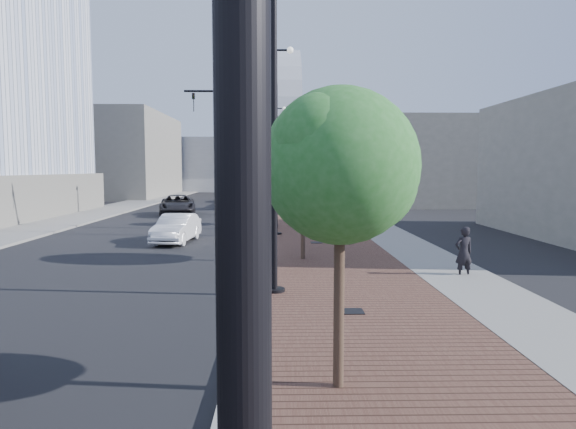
{
  "coord_description": "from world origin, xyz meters",
  "views": [
    {
      "loc": [
        0.7,
        -3.44,
        3.38
      ],
      "look_at": [
        1.0,
        12.0,
        2.0
      ],
      "focal_mm": 31.97,
      "sensor_mm": 36.0,
      "label": 1
    }
  ],
  "objects": [
    {
      "name": "sidewalk",
      "position": [
        3.5,
        40.0,
        0.06
      ],
      "size": [
        7.0,
        140.0,
        0.12
      ],
      "primitive_type": "cube",
      "color": "#4C2D23",
      "rests_on": "ground"
    },
    {
      "name": "concrete_strip",
      "position": [
        6.2,
        40.0,
        0.07
      ],
      "size": [
        2.4,
        140.0,
        0.13
      ],
      "primitive_type": "cube",
      "color": "slate",
      "rests_on": "ground"
    },
    {
      "name": "curb",
      "position": [
        0.0,
        40.0,
        0.07
      ],
      "size": [
        0.3,
        140.0,
        0.14
      ],
      "primitive_type": "cube",
      "color": "gray",
      "rests_on": "ground"
    },
    {
      "name": "west_sidewalk",
      "position": [
        -13.0,
        40.0,
        0.06
      ],
      "size": [
        4.0,
        140.0,
        0.12
      ],
      "primitive_type": "cube",
      "color": "slate",
      "rests_on": "ground"
    },
    {
      "name": "white_sedan",
      "position": [
        -3.98,
        20.08,
        0.65
      ],
      "size": [
        1.73,
        4.06,
        1.3
      ],
      "primitive_type": "imported",
      "rotation": [
        0.0,
        0.0,
        -0.09
      ],
      "color": "silver",
      "rests_on": "ground"
    },
    {
      "name": "dark_car_mid",
      "position": [
        -6.66,
        34.09,
        0.74
      ],
      "size": [
        3.39,
        5.69,
        1.48
      ],
      "primitive_type": "imported",
      "rotation": [
        0.0,
        0.0,
        0.18
      ],
      "color": "black",
      "rests_on": "ground"
    },
    {
      "name": "dark_car_far",
      "position": [
        -3.51,
        48.7,
        0.71
      ],
      "size": [
        2.71,
        5.15,
        1.42
      ],
      "primitive_type": "imported",
      "rotation": [
        0.0,
        0.0,
        0.15
      ],
      "color": "black",
      "rests_on": "ground"
    },
    {
      "name": "pedestrian",
      "position": [
        6.42,
        12.06,
        0.81
      ],
      "size": [
        0.66,
        0.51,
        1.61
      ],
      "primitive_type": "imported",
      "rotation": [
        0.0,
        0.0,
        3.37
      ],
      "color": "black",
      "rests_on": "ground"
    },
    {
      "name": "streetlight_1",
      "position": [
        0.49,
        10.0,
        4.34
      ],
      "size": [
        1.44,
        0.56,
        9.21
      ],
      "color": "black",
      "rests_on": "ground"
    },
    {
      "name": "streetlight_2",
      "position": [
        0.6,
        22.0,
        4.82
      ],
      "size": [
        1.72,
        0.56,
        9.28
      ],
      "color": "black",
      "rests_on": "ground"
    },
    {
      "name": "streetlight_3",
      "position": [
        0.49,
        34.0,
        4.34
      ],
      "size": [
        1.44,
        0.56,
        9.21
      ],
      "color": "black",
      "rests_on": "ground"
    },
    {
      "name": "streetlight_4",
      "position": [
        0.6,
        46.0,
        4.82
      ],
      "size": [
        1.72,
        0.56,
        9.28
      ],
      "color": "black",
      "rests_on": "ground"
    },
    {
      "name": "traffic_mast",
      "position": [
        -0.3,
        25.0,
        4.98
      ],
      "size": [
        5.09,
        0.2,
        8.0
      ],
      "color": "black",
      "rests_on": "ground"
    },
    {
      "name": "tree_0",
      "position": [
        1.65,
        4.02,
        3.41
      ],
      "size": [
        2.35,
        2.29,
        4.57
      ],
      "color": "#382619",
      "rests_on": "ground"
    },
    {
      "name": "tree_1",
      "position": [
        1.65,
        15.02,
        3.57
      ],
      "size": [
        2.66,
        2.66,
        4.91
      ],
      "color": "#382619",
      "rests_on": "ground"
    },
    {
      "name": "tree_2",
      "position": [
        1.65,
        27.02,
        3.79
      ],
      "size": [
        2.38,
        2.32,
        4.97
      ],
      "color": "#382619",
      "rests_on": "ground"
    },
    {
      "name": "tree_3",
      "position": [
        1.65,
        39.02,
        3.42
      ],
      "size": [
        2.86,
        2.86,
        4.86
      ],
      "color": "#382619",
      "rests_on": "ground"
    },
    {
      "name": "convention_center",
      "position": [
        -2.0,
        85.0,
        6.0
      ],
      "size": [
        50.0,
        30.0,
        50.0
      ],
      "color": "#9D9FA6",
      "rests_on": "ground"
    },
    {
      "name": "commercial_block_nw",
      "position": [
        -20.0,
        60.0,
        5.0
      ],
      "size": [
        14.0,
        20.0,
        10.0
      ],
      "primitive_type": "cube",
      "color": "slate",
      "rests_on": "ground"
    },
    {
      "name": "commercial_block_ne",
      "position": [
        16.0,
        50.0,
        4.0
      ],
      "size": [
        12.0,
        22.0,
        8.0
      ],
      "primitive_type": "cube",
      "color": "#5E5C55",
      "rests_on": "ground"
    },
    {
      "name": "utility_cover_1",
      "position": [
        2.4,
        8.0,
        0.13
      ],
      "size": [
        0.5,
        0.5,
        0.02
      ],
      "primitive_type": "cube",
      "color": "black",
      "rests_on": "sidewalk"
    },
    {
      "name": "utility_cover_2",
      "position": [
        2.4,
        19.0,
        0.13
      ],
      "size": [
        0.5,
        0.5,
        0.02
      ],
      "primitive_type": "cube",
      "color": "black",
      "rests_on": "sidewalk"
    }
  ]
}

